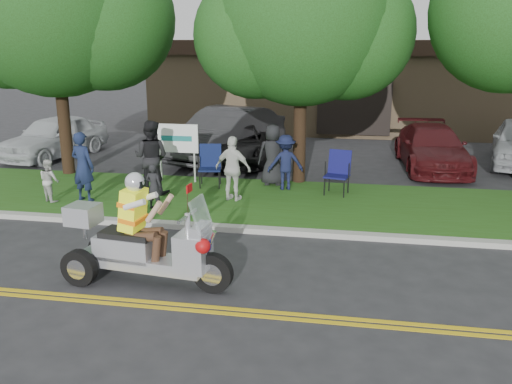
% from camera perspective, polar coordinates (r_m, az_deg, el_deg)
% --- Properties ---
extents(ground, '(120.00, 120.00, 0.00)m').
position_cam_1_polar(ground, '(8.99, -3.35, -10.86)').
color(ground, '#28282B').
rests_on(ground, ground).
extents(centerline_near, '(60.00, 0.10, 0.01)m').
position_cam_1_polar(centerline_near, '(8.49, -4.27, -12.54)').
color(centerline_near, gold).
rests_on(centerline_near, ground).
extents(centerline_far, '(60.00, 0.10, 0.01)m').
position_cam_1_polar(centerline_far, '(8.63, -4.00, -12.04)').
color(centerline_far, gold).
rests_on(centerline_far, ground).
extents(curb, '(60.00, 0.25, 0.12)m').
position_cam_1_polar(curb, '(11.72, 0.06, -4.01)').
color(curb, '#A8A89E').
rests_on(curb, ground).
extents(grass_verge, '(60.00, 4.00, 0.10)m').
position_cam_1_polar(grass_verge, '(13.74, 1.60, -1.03)').
color(grass_verge, '#295115').
rests_on(grass_verge, ground).
extents(commercial_building, '(18.00, 8.20, 4.00)m').
position_cam_1_polar(commercial_building, '(26.87, 10.36, 11.23)').
color(commercial_building, '#9E7F5B').
rests_on(commercial_building, ground).
extents(tree_left, '(6.62, 5.40, 7.78)m').
position_cam_1_polar(tree_left, '(17.05, -20.31, 17.62)').
color(tree_left, '#332114').
rests_on(tree_left, ground).
extents(tree_mid, '(5.88, 4.80, 7.05)m').
position_cam_1_polar(tree_mid, '(15.11, 5.09, 17.26)').
color(tree_mid, '#332114').
rests_on(tree_mid, ground).
extents(business_sign, '(1.25, 0.06, 1.75)m').
position_cam_1_polar(business_sign, '(15.44, -8.34, 5.28)').
color(business_sign, silver).
rests_on(business_sign, ground).
extents(trike_scooter, '(2.98, 1.06, 1.94)m').
position_cam_1_polar(trike_scooter, '(9.38, -12.03, -5.51)').
color(trike_scooter, black).
rests_on(trike_scooter, ground).
extents(lawn_chair_a, '(0.72, 0.73, 1.13)m').
position_cam_1_polar(lawn_chair_a, '(14.34, 8.66, 2.36)').
color(lawn_chair_a, black).
rests_on(lawn_chair_a, grass_verge).
extents(lawn_chair_b, '(0.70, 0.72, 1.14)m').
position_cam_1_polar(lawn_chair_b, '(15.01, -4.84, 3.10)').
color(lawn_chair_b, black).
rests_on(lawn_chair_b, grass_verge).
extents(spectator_adult_left, '(0.72, 0.56, 1.75)m').
position_cam_1_polar(spectator_adult_left, '(14.12, -17.77, 2.56)').
color(spectator_adult_left, '#16203F').
rests_on(spectator_adult_left, grass_verge).
extents(spectator_adult_mid, '(0.99, 0.80, 1.93)m').
position_cam_1_polar(spectator_adult_mid, '(14.37, -10.97, 3.61)').
color(spectator_adult_mid, black).
rests_on(spectator_adult_mid, grass_verge).
extents(spectator_adult_right, '(1.02, 0.62, 1.63)m').
position_cam_1_polar(spectator_adult_right, '(13.52, -2.43, 2.47)').
color(spectator_adult_right, silver).
rests_on(spectator_adult_right, grass_verge).
extents(spectator_chair_a, '(1.07, 0.78, 1.49)m').
position_cam_1_polar(spectator_chair_a, '(14.56, 3.12, 3.15)').
color(spectator_chair_a, '#141938').
rests_on(spectator_chair_a, grass_verge).
extents(spectator_chair_b, '(0.90, 0.65, 1.70)m').
position_cam_1_polar(spectator_chair_b, '(14.98, 1.78, 3.94)').
color(spectator_chair_b, black).
rests_on(spectator_chair_b, grass_verge).
extents(child_left, '(0.42, 0.30, 1.09)m').
position_cam_1_polar(child_left, '(13.12, -10.72, 0.59)').
color(child_left, black).
rests_on(child_left, grass_verge).
extents(child_right, '(0.66, 0.62, 1.07)m').
position_cam_1_polar(child_right, '(14.44, -20.91, 1.16)').
color(child_right, '#BBBBB5').
rests_on(child_right, grass_verge).
extents(parked_car_far_left, '(2.60, 4.58, 1.47)m').
position_cam_1_polar(parked_car_far_left, '(20.36, -20.49, 5.48)').
color(parked_car_far_left, silver).
rests_on(parked_car_far_left, ground).
extents(parked_car_left, '(3.59, 5.65, 1.76)m').
position_cam_1_polar(parked_car_left, '(18.82, -3.17, 6.13)').
color(parked_car_left, '#2A2A2C').
rests_on(parked_car_left, ground).
extents(parked_car_mid, '(2.67, 4.77, 1.26)m').
position_cam_1_polar(parked_car_mid, '(18.31, -1.99, 5.08)').
color(parked_car_mid, black).
rests_on(parked_car_mid, ground).
extents(parked_car_right, '(2.19, 4.79, 1.36)m').
position_cam_1_polar(parked_car_right, '(18.29, 18.03, 4.46)').
color(parked_car_right, '#451012').
rests_on(parked_car_right, ground).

